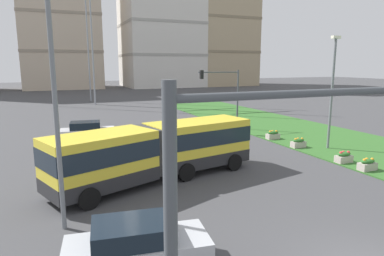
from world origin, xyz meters
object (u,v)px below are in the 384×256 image
at_px(traffic_light_far_right, 225,89).
at_px(flower_planter_4, 298,143).
at_px(streetlight_median, 332,88).
at_px(apartment_tower_westcentre, 59,17).
at_px(car_white_van, 87,131).
at_px(car_silver_hatch, 136,247).
at_px(apartment_tower_eastcentre, 213,21).
at_px(streetlight_left, 54,88).
at_px(articulated_bus, 157,151).
at_px(flower_planter_2, 367,164).
at_px(traffic_light_near_left, 266,228).
at_px(flower_planter_3, 344,157).
at_px(flower_planter_5, 273,135).

bearing_deg(traffic_light_far_right, flower_planter_4, -77.93).
bearing_deg(streetlight_median, apartment_tower_westcentre, 101.02).
bearing_deg(apartment_tower_westcentre, car_white_van, -90.76).
relative_size(car_white_van, car_silver_hatch, 1.00).
height_order(car_white_van, apartment_tower_eastcentre, apartment_tower_eastcentre).
bearing_deg(streetlight_left, car_silver_hatch, -62.05).
height_order(articulated_bus, streetlight_median, streetlight_median).
relative_size(articulated_bus, apartment_tower_eastcentre, 0.31).
height_order(articulated_bus, car_white_van, articulated_bus).
relative_size(flower_planter_2, streetlight_left, 0.11).
bearing_deg(apartment_tower_westcentre, flower_planter_4, -80.18).
distance_m(flower_planter_4, streetlight_median, 4.67).
height_order(apartment_tower_westcentre, apartment_tower_eastcentre, apartment_tower_eastcentre).
bearing_deg(streetlight_median, flower_planter_2, -110.58).
distance_m(streetlight_left, apartment_tower_westcentre, 86.02).
relative_size(flower_planter_2, apartment_tower_westcentre, 0.03).
height_order(traffic_light_near_left, streetlight_median, streetlight_median).
distance_m(car_silver_hatch, flower_planter_3, 16.15).
xyz_separation_m(streetlight_left, streetlight_median, (18.81, 5.70, -0.86)).
relative_size(car_white_van, apartment_tower_westcentre, 0.13).
bearing_deg(articulated_bus, flower_planter_2, -15.68).
xyz_separation_m(traffic_light_near_left, traffic_light_far_right, (12.82, 25.00, -0.19)).
distance_m(car_white_van, flower_planter_5, 15.61).
bearing_deg(flower_planter_4, car_silver_hatch, -145.12).
xyz_separation_m(flower_planter_5, streetlight_median, (1.90, -4.23, 4.14)).
distance_m(flower_planter_4, apartment_tower_eastcentre, 83.89).
distance_m(car_silver_hatch, traffic_light_near_left, 7.00).
distance_m(articulated_bus, car_white_van, 12.13).
bearing_deg(flower_planter_3, streetlight_median, 60.08).
bearing_deg(flower_planter_2, flower_planter_3, 90.00).
distance_m(articulated_bus, flower_planter_2, 12.46).
xyz_separation_m(car_white_van, apartment_tower_westcentre, (0.91, 69.16, 17.60)).
height_order(car_white_van, flower_planter_3, car_white_van).
distance_m(flower_planter_3, streetlight_left, 17.80).
bearing_deg(apartment_tower_eastcentre, streetlight_left, -119.65).
bearing_deg(flower_planter_4, apartment_tower_eastcentre, 68.34).
relative_size(articulated_bus, traffic_light_near_left, 1.97).
height_order(flower_planter_5, apartment_tower_eastcentre, apartment_tower_eastcentre).
height_order(flower_planter_4, streetlight_median, streetlight_median).
relative_size(flower_planter_2, apartment_tower_eastcentre, 0.03).
bearing_deg(flower_planter_2, traffic_light_near_left, -144.53).
bearing_deg(streetlight_median, car_silver_hatch, -150.87).
height_order(flower_planter_3, apartment_tower_eastcentre, apartment_tower_eastcentre).
height_order(articulated_bus, flower_planter_5, articulated_bus).
height_order(articulated_bus, streetlight_left, streetlight_left).
xyz_separation_m(flower_planter_5, apartment_tower_westcentre, (-13.54, 75.06, 17.93)).
relative_size(traffic_light_far_right, streetlight_left, 0.58).
xyz_separation_m(car_white_van, traffic_light_near_left, (-0.18, -25.61, 3.44)).
bearing_deg(traffic_light_far_right, car_silver_hatch, -124.80).
distance_m(flower_planter_2, streetlight_median, 6.81).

